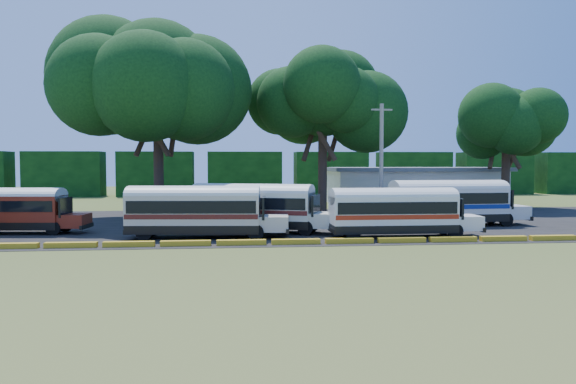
{
  "coord_description": "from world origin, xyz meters",
  "views": [
    {
      "loc": [
        -2.15,
        -29.54,
        4.51
      ],
      "look_at": [
        1.59,
        6.0,
        2.64
      ],
      "focal_mm": 35.0,
      "sensor_mm": 36.0,
      "label": 1
    }
  ],
  "objects": [
    {
      "name": "curb",
      "position": [
        -0.0,
        1.0,
        0.15
      ],
      "size": [
        53.7,
        0.45,
        0.3
      ],
      "color": "gold",
      "rests_on": "ground"
    },
    {
      "name": "bus_red",
      "position": [
        -16.12,
        7.56,
        1.68
      ],
      "size": [
        9.09,
        3.06,
        2.93
      ],
      "rotation": [
        0.0,
        0.0,
        -0.1
      ],
      "color": "black",
      "rests_on": "ground"
    },
    {
      "name": "bus_cream_west",
      "position": [
        -4.02,
        4.14,
        1.78
      ],
      "size": [
        9.74,
        3.25,
        3.14
      ],
      "rotation": [
        0.0,
        0.0,
        -0.09
      ],
      "color": "black",
      "rests_on": "ground"
    },
    {
      "name": "tree_east",
      "position": [
        25.19,
        23.59,
        8.79
      ],
      "size": [
        8.28,
        8.28,
        11.89
      ],
      "color": "#332319",
      "rests_on": "ground"
    },
    {
      "name": "bus_cream_east",
      "position": [
        -0.44,
        6.71,
        1.78
      ],
      "size": [
        9.81,
        5.44,
        3.15
      ],
      "rotation": [
        0.0,
        0.0,
        -0.34
      ],
      "color": "black",
      "rests_on": "ground"
    },
    {
      "name": "bus_white_red",
      "position": [
        7.83,
        3.26,
        1.7
      ],
      "size": [
        9.16,
        2.33,
        3.01
      ],
      "rotation": [
        0.0,
        0.0,
        -0.0
      ],
      "color": "black",
      "rests_on": "ground"
    },
    {
      "name": "treeline_backdrop",
      "position": [
        0.0,
        48.0,
        3.0
      ],
      "size": [
        130.0,
        4.0,
        6.0
      ],
      "color": "black",
      "rests_on": "ground"
    },
    {
      "name": "tree_center",
      "position": [
        6.19,
        20.13,
        10.42
      ],
      "size": [
        9.9,
        9.9,
        14.1
      ],
      "color": "#332319",
      "rests_on": "ground"
    },
    {
      "name": "tree_west",
      "position": [
        -7.84,
        16.85,
        11.24
      ],
      "size": [
        12.88,
        12.88,
        15.99
      ],
      "color": "#332319",
      "rests_on": "ground"
    },
    {
      "name": "ground",
      "position": [
        0.0,
        0.0,
        0.0
      ],
      "size": [
        160.0,
        160.0,
        0.0
      ],
      "primitive_type": "plane",
      "color": "#36511B",
      "rests_on": "ground"
    },
    {
      "name": "utility_pole",
      "position": [
        9.29,
        11.84,
        4.58
      ],
      "size": [
        1.6,
        0.3,
        8.93
      ],
      "color": "gray",
      "rests_on": "ground"
    },
    {
      "name": "terminal_building",
      "position": [
        18.0,
        30.0,
        2.03
      ],
      "size": [
        19.0,
        9.0,
        4.0
      ],
      "color": "silver",
      "rests_on": "ground"
    },
    {
      "name": "bus_white_blue",
      "position": [
        13.56,
        8.86,
        1.85
      ],
      "size": [
        10.08,
        2.97,
        3.28
      ],
      "rotation": [
        0.0,
        0.0,
        0.05
      ],
      "color": "black",
      "rests_on": "ground"
    },
    {
      "name": "asphalt_strip",
      "position": [
        1.0,
        12.0,
        0.01
      ],
      "size": [
        64.0,
        24.0,
        0.02
      ],
      "primitive_type": "cube",
      "color": "black",
      "rests_on": "ground"
    }
  ]
}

